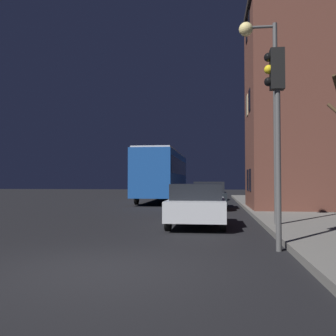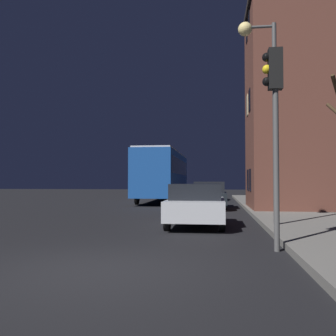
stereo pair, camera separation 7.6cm
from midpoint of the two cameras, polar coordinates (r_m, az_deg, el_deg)
name	(u,v)px [view 1 (the left image)]	position (r m, az deg, el deg)	size (l,w,h in m)	color
ground_plane	(100,270)	(6.68, -10.72, -15.02)	(120.00, 120.00, 0.00)	black
brick_building	(287,107)	(20.19, 17.53, 8.93)	(4.05, 5.17, 10.25)	brown
streetlamp	(263,81)	(12.48, 14.09, 12.71)	(1.19, 0.45, 6.42)	#4C4C4C
traffic_light	(276,105)	(8.56, 15.89, 9.15)	(0.43, 0.24, 4.40)	#4C4C4C
bus	(163,172)	(27.61, -0.86, -0.66)	(2.53, 11.86, 3.61)	#194793
car_near_lane	(197,204)	(12.53, 4.29, -5.54)	(1.83, 3.84, 1.41)	#B7BABF
car_mid_lane	(209,195)	(20.77, 6.22, -4.05)	(1.80, 4.76, 1.47)	black
car_far_lane	(209,191)	(29.86, 6.23, -3.48)	(1.89, 4.13, 1.39)	navy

